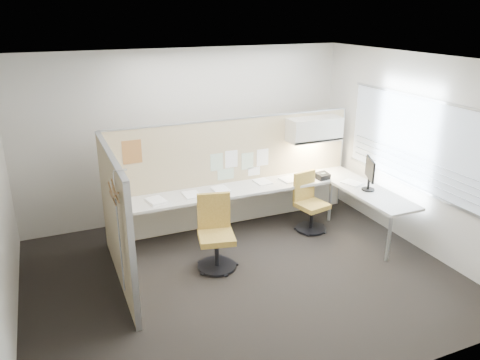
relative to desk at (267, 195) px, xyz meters
name	(u,v)px	position (x,y,z in m)	size (l,w,h in m)	color
floor	(242,276)	(-0.93, -1.13, -0.61)	(5.50, 4.50, 0.01)	black
ceiling	(242,61)	(-0.93, -1.13, 2.20)	(5.50, 4.50, 0.01)	white
wall_back	(188,135)	(-0.93, 1.12, 0.80)	(5.50, 0.02, 2.80)	beige
wall_front	(350,262)	(-0.93, -3.38, 0.80)	(5.50, 0.02, 2.80)	beige
wall_right	(415,152)	(1.82, -1.13, 0.80)	(0.02, 4.50, 2.80)	beige
window_pane	(415,142)	(1.79, -1.13, 0.95)	(0.01, 2.80, 1.30)	#A0ACBA
partition_back	(234,173)	(-0.38, 0.47, 0.27)	(4.10, 0.06, 1.75)	#C9B78B
partition_left	(116,220)	(-2.43, -0.63, 0.27)	(0.06, 2.20, 1.75)	#C9B78B
desk	(267,195)	(0.00, 0.00, 0.00)	(4.00, 2.07, 0.73)	beige
overhead_bin	(314,129)	(0.97, 0.26, 0.91)	(0.90, 0.36, 0.38)	beige
task_light_strip	(314,142)	(0.97, 0.26, 0.70)	(0.60, 0.06, 0.02)	#FFEABF
pinned_papers	(239,163)	(-0.30, 0.44, 0.43)	(1.01, 0.00, 0.47)	#8CBF8C
poster	(132,152)	(-1.98, 0.44, 0.82)	(0.28, 0.00, 0.35)	orange
chair_left	(216,235)	(-1.15, -0.74, -0.13)	(0.56, 0.58, 1.01)	black
chair_right	(309,204)	(0.63, -0.24, -0.17)	(0.51, 0.53, 0.93)	black
monitor	(370,172)	(1.37, -0.73, 0.42)	(0.23, 0.44, 0.50)	black
phone	(322,176)	(1.00, -0.01, 0.18)	(0.22, 0.21, 0.12)	black
stapler	(305,176)	(0.79, 0.18, 0.15)	(0.14, 0.04, 0.05)	black
tape_dispenser	(305,175)	(0.79, 0.18, 0.16)	(0.10, 0.06, 0.06)	black
coat_hook	(115,204)	(-2.51, -1.38, 0.81)	(0.18, 0.47, 1.41)	silver
paper_stack_0	(156,201)	(-1.75, 0.10, 0.15)	(0.23, 0.30, 0.04)	white
paper_stack_1	(192,195)	(-1.20, 0.14, 0.14)	(0.23, 0.30, 0.02)	white
paper_stack_2	(220,190)	(-0.74, 0.13, 0.15)	(0.23, 0.30, 0.04)	white
paper_stack_3	(262,182)	(0.02, 0.23, 0.14)	(0.23, 0.30, 0.02)	white
paper_stack_4	(289,180)	(0.45, 0.14, 0.14)	(0.23, 0.30, 0.02)	white
paper_stack_5	(352,183)	(1.32, -0.38, 0.14)	(0.23, 0.30, 0.02)	white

